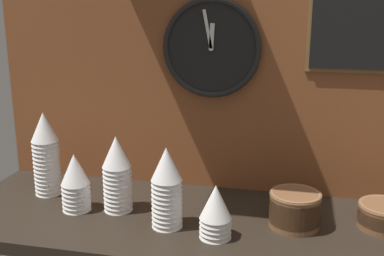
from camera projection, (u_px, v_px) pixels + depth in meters
name	position (u px, v px, depth m)	size (l,w,h in m)	color
ground_plane	(206.00, 223.00, 1.49)	(1.60, 0.56, 0.04)	black
wall_tiled_back	(223.00, 38.00, 1.60)	(1.60, 0.03, 1.05)	brown
cup_stack_center_left	(117.00, 174.00, 1.51)	(0.09, 0.09, 0.24)	white
cup_stack_left	(75.00, 182.00, 1.52)	(0.09, 0.09, 0.19)	white
cup_stack_center_right	(216.00, 211.00, 1.34)	(0.09, 0.09, 0.16)	white
cup_stack_far_left	(46.00, 154.00, 1.63)	(0.09, 0.09, 0.29)	white
cup_stack_center	(167.00, 188.00, 1.40)	(0.09, 0.09, 0.24)	white
bowl_stack_right	(295.00, 209.00, 1.41)	(0.15, 0.15, 0.11)	brown
bowl_stack_far_right	(384.00, 215.00, 1.41)	(0.15, 0.15, 0.07)	brown
wall_clock	(212.00, 48.00, 1.58)	(0.33, 0.03, 0.33)	black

